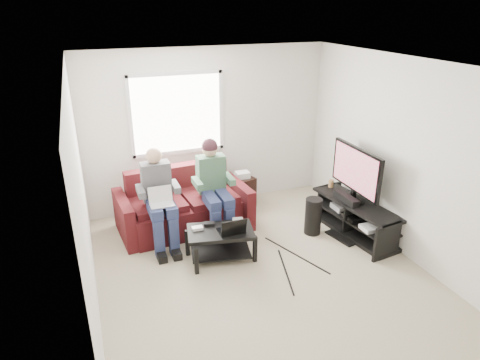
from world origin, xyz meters
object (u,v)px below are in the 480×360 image
coffee_table (221,238)px  subwoofer (313,216)px  end_table (242,191)px  sofa (183,207)px  tv (356,171)px  tv_stand (355,219)px

coffee_table → subwoofer: subwoofer is taller
end_table → sofa: bearing=-161.3°
sofa → tv: 2.62m
sofa → end_table: size_ratio=3.23×
sofa → end_table: (1.11, 0.38, -0.05)m
sofa → tv: (2.34, -0.99, 0.63)m
tv → end_table: (-1.23, 1.36, -0.68)m
subwoofer → end_table: bearing=117.5°
sofa → subwoofer: sofa is taller
tv → end_table: bearing=132.0°
coffee_table → tv: 2.18m
coffee_table → sofa: bearing=103.9°
tv_stand → tv: size_ratio=1.42×
tv_stand → tv: bearing=91.5°
tv_stand → sofa: bearing=155.1°
tv_stand → end_table: bearing=130.1°
sofa → tv: bearing=-22.9°
tv_stand → subwoofer: size_ratio=2.80×
subwoofer → tv: bearing=-11.6°
subwoofer → tv_stand: bearing=-20.5°
subwoofer → end_table: end_table is taller
tv_stand → tv: 0.74m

